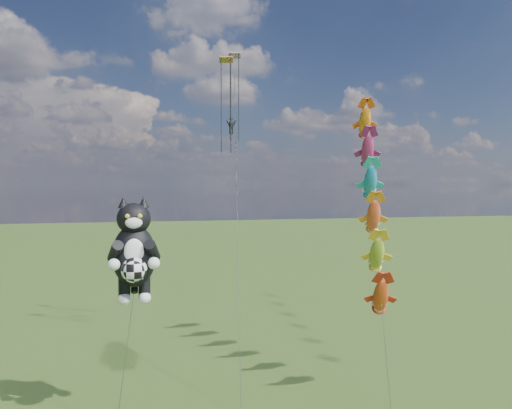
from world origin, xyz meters
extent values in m
cylinder|color=black|center=(2.45, 3.38, 3.50)|extent=(0.99, 2.56, 6.71)
ellipsoid|color=black|center=(2.92, 4.97, 8.59)|extent=(2.88, 2.60, 3.46)
ellipsoid|color=black|center=(2.92, 4.86, 10.64)|extent=(2.27, 2.16, 1.75)
cone|color=black|center=(2.38, 4.86, 11.56)|extent=(0.77, 0.77, 0.65)
cone|color=black|center=(3.47, 4.86, 11.56)|extent=(0.77, 0.77, 0.65)
ellipsoid|color=white|center=(2.92, 4.16, 10.48)|extent=(1.01, 0.72, 0.63)
ellipsoid|color=white|center=(2.92, 4.16, 8.91)|extent=(1.16, 0.73, 1.43)
sphere|color=gold|center=(2.60, 4.08, 10.84)|extent=(0.26, 0.26, 0.26)
sphere|color=gold|center=(3.25, 4.08, 10.84)|extent=(0.26, 0.26, 0.26)
sphere|color=white|center=(1.90, 3.83, 8.31)|extent=(0.65, 0.65, 0.65)
sphere|color=white|center=(3.95, 3.83, 8.31)|extent=(0.65, 0.65, 0.65)
sphere|color=white|center=(2.38, 4.81, 6.26)|extent=(0.69, 0.69, 0.69)
sphere|color=white|center=(3.47, 4.81, 6.26)|extent=(0.69, 0.69, 0.69)
sphere|color=white|center=(2.92, 3.51, 8.04)|extent=(1.34, 1.34, 1.34)
cylinder|color=black|center=(18.35, 7.02, 10.35)|extent=(5.25, 14.96, 20.43)
ellipsoid|color=orange|center=(17.20, 3.74, 5.86)|extent=(1.60, 2.48, 2.63)
ellipsoid|color=green|center=(17.78, 5.41, 8.15)|extent=(1.60, 2.48, 2.63)
ellipsoid|color=red|center=(18.37, 7.08, 10.44)|extent=(1.60, 2.48, 2.63)
ellipsoid|color=blue|center=(18.95, 8.76, 12.72)|extent=(1.60, 2.48, 2.63)
ellipsoid|color=#D8336B|center=(19.53, 10.43, 15.01)|extent=(1.60, 2.48, 2.63)
ellipsoid|color=yellow|center=(20.12, 12.10, 17.29)|extent=(1.60, 2.48, 2.63)
cylinder|color=black|center=(9.95, 11.15, 11.15)|extent=(2.98, 16.84, 22.02)
cube|color=#34A516|center=(10.17, 16.65, 22.55)|extent=(1.19, 0.77, 0.51)
cylinder|color=black|center=(9.78, 16.65, 18.73)|extent=(0.08, 0.08, 7.63)
cylinder|color=black|center=(10.56, 16.65, 18.73)|extent=(0.08, 0.08, 7.63)
cube|color=#2129D1|center=(11.42, 19.55, 23.70)|extent=(1.15, 0.76, 0.52)
cylinder|color=black|center=(11.05, 19.55, 19.94)|extent=(0.08, 0.08, 7.52)
cylinder|color=black|center=(11.79, 19.55, 19.94)|extent=(0.08, 0.08, 7.52)
camera|label=1|loc=(3.09, -23.18, 12.50)|focal=35.00mm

